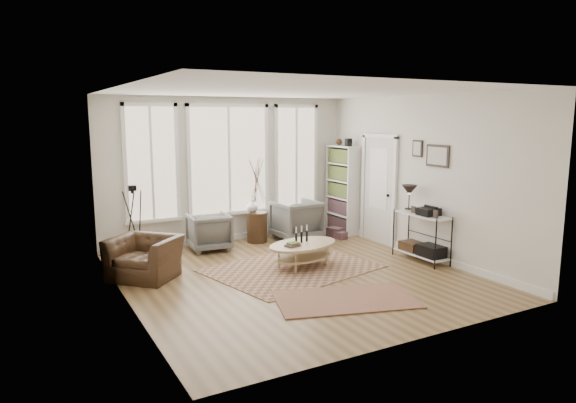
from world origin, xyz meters
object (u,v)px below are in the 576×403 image
accent_chair (144,258)px  low_shelf (421,232)px  bookcase (342,189)px  side_table (257,202)px  coffee_table (303,249)px  armchair_right (296,220)px  armchair_left (209,232)px

accent_chair → low_shelf: bearing=27.9°
bookcase → side_table: bookcase is taller
low_shelf → accent_chair: 4.71m
coffee_table → armchair_right: armchair_right is taller
coffee_table → armchair_left: armchair_left is taller
coffee_table → accent_chair: bearing=164.3°
low_shelf → armchair_right: size_ratio=1.46×
low_shelf → coffee_table: 2.14m
armchair_left → armchair_right: armchair_right is taller
side_table → accent_chair: (-2.55, -1.27, -0.50)m
coffee_table → side_table: bearing=87.8°
accent_chair → bookcase: bearing=59.0°
bookcase → armchair_left: bookcase is taller
armchair_left → side_table: 1.17m
armchair_right → low_shelf: bearing=112.8°
bookcase → armchair_right: bookcase is taller
low_shelf → bookcase: bearing=88.7°
coffee_table → side_table: size_ratio=0.85×
low_shelf → armchair_right: (-1.15, 2.43, -0.10)m
armchair_right → side_table: bearing=-14.5°
armchair_left → accent_chair: armchair_left is taller
low_shelf → coffee_table: low_shelf is taller
bookcase → accent_chair: bearing=-165.5°
coffee_table → armchair_right: size_ratio=1.63×
bookcase → armchair_left: bearing=-179.3°
side_table → accent_chair: 2.89m
bookcase → low_shelf: bookcase is taller
armchair_left → side_table: (1.06, 0.12, 0.48)m
armchair_right → accent_chair: 3.54m
bookcase → low_shelf: (-0.06, -2.52, -0.44)m
armchair_left → accent_chair: (-1.49, -1.15, -0.02)m
coffee_table → accent_chair: size_ratio=1.46×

